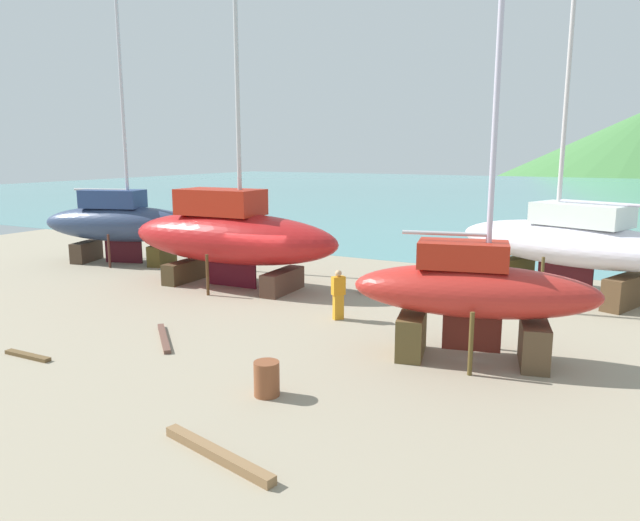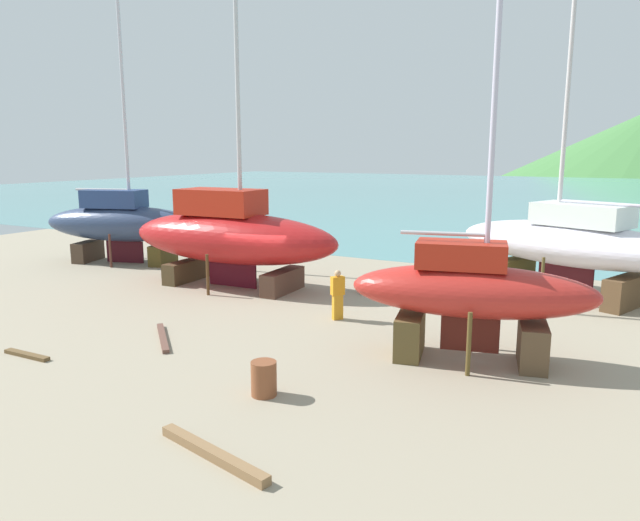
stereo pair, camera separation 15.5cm
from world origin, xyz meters
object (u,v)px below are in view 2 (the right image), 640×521
sailboat_large_starboard (569,243)px  sailboat_far_slipway (123,223)px  barrel_rust_far (373,285)px  sailboat_small_center (471,293)px  barrel_tipped_center (264,378)px  sailboat_mid_port (231,236)px  worker (338,294)px

sailboat_large_starboard → sailboat_far_slipway: 20.98m
sailboat_large_starboard → barrel_rust_far: sailboat_large_starboard is taller
sailboat_far_slipway → barrel_rust_far: size_ratio=14.34×
sailboat_small_center → barrel_tipped_center: bearing=-141.0°
sailboat_large_starboard → sailboat_small_center: size_ratio=1.30×
sailboat_mid_port → sailboat_large_starboard: bearing=18.9°
sailboat_small_center → barrel_tipped_center: (-3.60, -4.61, -1.49)m
sailboat_large_starboard → sailboat_far_slipway: sailboat_large_starboard is taller
sailboat_large_starboard → sailboat_far_slipway: bearing=30.3°
sailboat_far_slipway → sailboat_small_center: 20.12m
worker → sailboat_far_slipway: bearing=22.8°
sailboat_far_slipway → barrel_rust_far: sailboat_far_slipway is taller
barrel_rust_far → sailboat_mid_port: bearing=-162.5°
sailboat_small_center → barrel_tipped_center: 6.03m
sailboat_large_starboard → barrel_rust_far: (-6.92, -3.08, -1.80)m
sailboat_mid_port → worker: (6.18, -2.31, -1.28)m
sailboat_mid_port → sailboat_small_center: bearing=-22.7°
sailboat_small_center → worker: size_ratio=6.15×
barrel_tipped_center → barrel_rust_far: bearing=99.8°
sailboat_far_slipway → sailboat_small_center: size_ratio=1.22×
sailboat_mid_port → barrel_rust_far: (5.70, 1.80, -1.85)m
sailboat_small_center → barrel_rust_far: bearing=119.3°
sailboat_mid_port → sailboat_small_center: 11.86m
sailboat_large_starboard → barrel_rust_far: 7.78m
sailboat_small_center → barrel_rust_far: sailboat_small_center is taller
sailboat_far_slipway → barrel_tipped_center: bearing=-50.4°
barrel_rust_far → worker: bearing=-83.2°
sailboat_far_slipway → sailboat_large_starboard: bearing=-8.0°
worker → barrel_tipped_center: size_ratio=2.07×
barrel_tipped_center → sailboat_large_starboard: bearing=69.5°
barrel_tipped_center → barrel_rust_far: 10.71m
sailboat_mid_port → sailboat_small_center: (11.11, -4.15, -0.27)m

